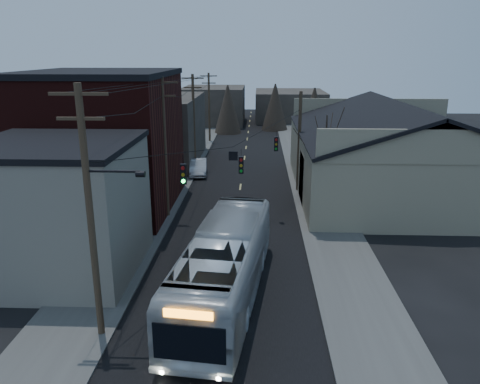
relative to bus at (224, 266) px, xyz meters
name	(u,v)px	position (x,y,z in m)	size (l,w,h in m)	color
road_surface	(242,176)	(-0.02, 23.80, -1.79)	(9.00, 110.00, 0.02)	black
sidewalk_left	(176,174)	(-6.52, 23.80, -1.74)	(4.00, 110.00, 0.12)	#474744
sidewalk_right	(309,176)	(6.48, 23.80, -1.74)	(4.00, 110.00, 0.12)	#474744
building_clapboard	(58,210)	(-9.02, 2.80, 1.70)	(8.00, 8.00, 7.00)	slate
building_brick	(104,144)	(-10.02, 13.80, 3.20)	(10.00, 12.00, 10.00)	black
building_left_far	(157,130)	(-9.52, 29.80, 1.70)	(9.00, 14.00, 7.00)	#322D28
warehouse	(393,161)	(12.98, 18.80, 0.90)	(16.16, 20.60, 7.73)	gray
building_far_left	(214,105)	(-6.02, 58.80, 1.20)	(10.00, 12.00, 6.00)	#322D28
building_far_right	(290,105)	(6.98, 63.80, 0.70)	(12.00, 14.00, 5.00)	#322D28
bare_tree	(325,164)	(6.48, 13.80, 1.80)	(0.40, 0.40, 7.20)	black
utility_lines	(202,135)	(-3.14, 17.94, 3.15)	(11.24, 45.28, 10.50)	#382B1E
bus	(224,266)	(0.00, 0.00, 0.00)	(3.03, 12.94, 3.60)	#B1B8BD
parked_car	(198,167)	(-4.32, 24.08, -1.05)	(1.59, 4.57, 1.51)	#ACB0B4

